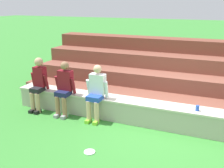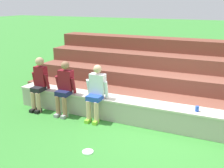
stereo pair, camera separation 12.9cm
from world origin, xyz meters
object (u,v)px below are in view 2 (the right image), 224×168
object	(u,v)px
plastic_cup_left_end	(197,109)
frisbee	(88,152)
person_far_left	(39,82)
person_center	(96,91)
water_bottle_mid_left	(61,86)
person_left_of_center	(65,86)

from	to	relation	value
plastic_cup_left_end	frisbee	xyz separation A→B (m)	(-1.81, -1.61, -0.59)
person_far_left	person_center	bearing A→B (deg)	1.32
person_far_left	water_bottle_mid_left	xyz separation A→B (m)	(0.49, 0.28, -0.12)
water_bottle_mid_left	plastic_cup_left_end	xyz separation A→B (m)	(3.53, -0.07, -0.04)
plastic_cup_left_end	frisbee	world-z (taller)	plastic_cup_left_end
frisbee	person_far_left	bearing A→B (deg)	147.72
water_bottle_mid_left	frisbee	world-z (taller)	water_bottle_mid_left
water_bottle_mid_left	person_center	bearing A→B (deg)	-11.70
person_center	water_bottle_mid_left	xyz separation A→B (m)	(-1.18, 0.24, -0.09)
person_far_left	plastic_cup_left_end	bearing A→B (deg)	2.98
plastic_cup_left_end	person_center	bearing A→B (deg)	-175.84
person_center	person_left_of_center	bearing A→B (deg)	-177.50
person_left_of_center	frisbee	bearing A→B (deg)	-44.54
person_center	water_bottle_mid_left	size ratio (longest dim) A/B	6.18
person_far_left	water_bottle_mid_left	world-z (taller)	person_far_left
person_far_left	water_bottle_mid_left	distance (m)	0.58
person_center	frisbee	world-z (taller)	person_center
person_left_of_center	plastic_cup_left_end	bearing A→B (deg)	3.71
person_far_left	frisbee	world-z (taller)	person_far_left
person_far_left	plastic_cup_left_end	xyz separation A→B (m)	(4.02, 0.21, -0.16)
person_center	plastic_cup_left_end	xyz separation A→B (m)	(2.35, 0.17, -0.14)
person_far_left	person_left_of_center	world-z (taller)	person_far_left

